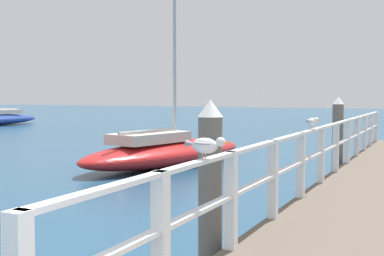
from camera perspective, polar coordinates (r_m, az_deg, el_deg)
pier_railing at (r=10.66m, az=14.99°, el=-1.82°), size 0.12×16.98×1.05m
dock_piling_near at (r=5.97m, az=2.04°, el=-7.05°), size 0.29×0.29×2.14m
dock_piling_far at (r=13.82m, az=15.89°, el=-1.01°), size 0.29×0.29×2.14m
seagull_foreground at (r=4.83m, az=1.53°, el=-1.88°), size 0.48×0.21×0.21m
seagull_background at (r=9.12m, az=13.26°, el=0.70°), size 0.30×0.42×0.21m
boat_4 at (r=15.78m, az=-2.87°, el=-2.60°), size 3.62×7.17×8.01m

